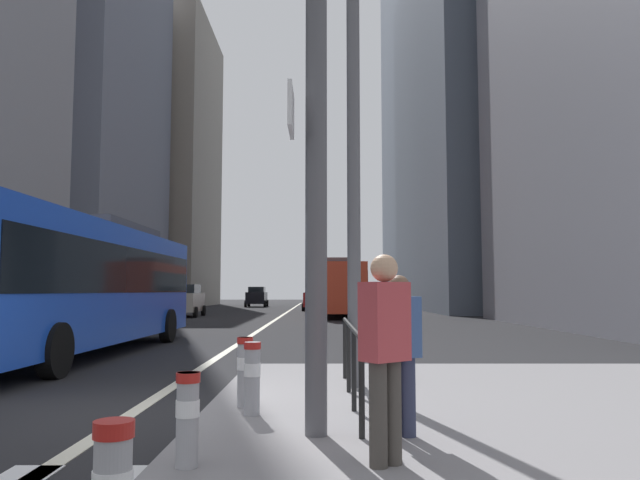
{
  "coord_description": "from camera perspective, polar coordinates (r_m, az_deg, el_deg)",
  "views": [
    {
      "loc": [
        2.4,
        -7.98,
        1.56
      ],
      "look_at": [
        2.53,
        27.82,
        4.55
      ],
      "focal_mm": 34.17,
      "sensor_mm": 36.0,
      "label": 1
    }
  ],
  "objects": [
    {
      "name": "ground_plane",
      "position": [
        28.13,
        -5.15,
        -7.94
      ],
      "size": [
        160.0,
        160.0,
        0.0
      ],
      "primitive_type": "plane",
      "color": "black"
    },
    {
      "name": "median_island",
      "position": [
        7.78,
        24.2,
        -15.39
      ],
      "size": [
        9.0,
        10.0,
        0.15
      ],
      "primitive_type": "cube",
      "color": "gray",
      "rests_on": "ground"
    },
    {
      "name": "lane_centre_line",
      "position": [
        38.09,
        -3.85,
        -7.11
      ],
      "size": [
        0.2,
        80.0,
        0.01
      ],
      "primitive_type": "cube",
      "color": "beige",
      "rests_on": "ground"
    },
    {
      "name": "office_tower_left_far",
      "position": [
        67.06,
        -16.25,
        6.88
      ],
      "size": [
        13.49,
        16.37,
        29.78
      ],
      "primitive_type": "cube",
      "color": "gray",
      "rests_on": "ground"
    },
    {
      "name": "office_tower_right_mid",
      "position": [
        54.48,
        15.59,
        10.2
      ],
      "size": [
        13.29,
        25.88,
        30.95
      ],
      "primitive_type": "cube",
      "color": "slate",
      "rests_on": "ground"
    },
    {
      "name": "office_tower_right_far",
      "position": [
        84.0,
        10.01,
        11.58
      ],
      "size": [
        10.64,
        20.87,
        50.21
      ],
      "primitive_type": "cube",
      "color": "slate",
      "rests_on": "ground"
    },
    {
      "name": "city_bus_blue_oncoming",
      "position": [
        15.99,
        -21.86,
        -3.45
      ],
      "size": [
        2.81,
        12.03,
        3.4
      ],
      "color": "blue",
      "rests_on": "ground"
    },
    {
      "name": "city_bus_red_receding",
      "position": [
        37.05,
        1.8,
        -4.35
      ],
      "size": [
        2.78,
        10.74,
        3.4
      ],
      "color": "red",
      "rests_on": "ground"
    },
    {
      "name": "car_oncoming_mid",
      "position": [
        37.87,
        -12.77,
        -5.52
      ],
      "size": [
        2.14,
        4.27,
        1.94
      ],
      "color": "#B2A899",
      "rests_on": "ground"
    },
    {
      "name": "car_receding_near",
      "position": [
        48.35,
        -0.6,
        -5.45
      ],
      "size": [
        2.15,
        4.59,
        1.94
      ],
      "color": "maroon",
      "rests_on": "ground"
    },
    {
      "name": "car_receding_far",
      "position": [
        54.91,
        0.98,
        -5.37
      ],
      "size": [
        2.12,
        4.44,
        1.94
      ],
      "color": "silver",
      "rests_on": "ground"
    },
    {
      "name": "car_oncoming_far",
      "position": [
        59.65,
        -6.16,
        -5.3
      ],
      "size": [
        2.08,
        4.12,
        1.94
      ],
      "color": "black",
      "rests_on": "ground"
    },
    {
      "name": "traffic_signal_gantry",
      "position": [
        7.01,
        -20.57,
        17.14
      ],
      "size": [
        6.79,
        0.65,
        6.0
      ],
      "color": "#515156",
      "rests_on": "median_island"
    },
    {
      "name": "street_lamp_post",
      "position": [
        9.85,
        2.91,
        17.41
      ],
      "size": [
        5.5,
        0.32,
        8.0
      ],
      "color": "#56565B",
      "rests_on": "median_island"
    },
    {
      "name": "bollard_left",
      "position": [
        5.22,
        -12.52,
        -15.62
      ],
      "size": [
        0.2,
        0.2,
        0.75
      ],
      "color": "#99999E",
      "rests_on": "median_island"
    },
    {
      "name": "bollard_right",
      "position": [
        7.17,
        -6.59,
        -12.38
      ],
      "size": [
        0.2,
        0.2,
        0.83
      ],
      "color": "#99999E",
      "rests_on": "median_island"
    },
    {
      "name": "bollard_back",
      "position": [
        7.68,
        -7.27,
        -11.8
      ],
      "size": [
        0.2,
        0.2,
        0.84
      ],
      "color": "#99999E",
      "rests_on": "median_island"
    },
    {
      "name": "pedestrian_railing",
      "position": [
        8.02,
        2.7,
        -9.74
      ],
      "size": [
        0.06,
        4.08,
        0.98
      ],
      "color": "black",
      "rests_on": "median_island"
    },
    {
      "name": "pedestrian_waiting",
      "position": [
        5.11,
        5.88,
        -9.91
      ],
      "size": [
        0.45,
        0.42,
        1.72
      ],
      "color": "#423D38",
      "rests_on": "median_island"
    },
    {
      "name": "pedestrian_walking",
      "position": [
        6.11,
        7.25,
        -9.93
      ],
      "size": [
        0.42,
        0.31,
        1.57
      ],
      "color": "#2D334C",
      "rests_on": "median_island"
    }
  ]
}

